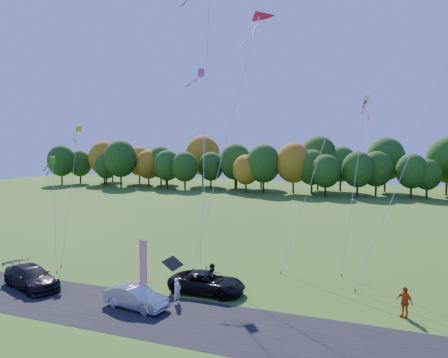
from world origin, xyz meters
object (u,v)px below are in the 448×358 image
(black_suv, at_px, (207,283))
(feather_flag, at_px, (143,261))
(silver_sedan, at_px, (136,297))
(person_east, at_px, (404,302))

(black_suv, relative_size, feather_flag, 1.33)
(black_suv, xyz_separation_m, silver_sedan, (-2.92, -3.90, -0.03))
(black_suv, relative_size, person_east, 2.84)
(silver_sedan, xyz_separation_m, person_east, (14.85, 4.38, 0.21))
(silver_sedan, bearing_deg, feather_flag, 27.87)
(silver_sedan, relative_size, feather_flag, 1.08)
(feather_flag, bearing_deg, person_east, 9.36)
(black_suv, xyz_separation_m, person_east, (11.93, 0.48, 0.19))
(black_suv, distance_m, feather_flag, 4.42)
(person_east, height_order, feather_flag, feather_flag)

